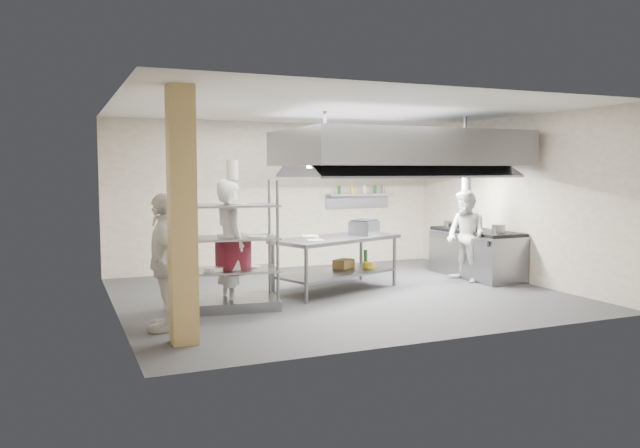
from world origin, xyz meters
name	(u,v)px	position (x,y,z in m)	size (l,w,h in m)	color
floor	(340,294)	(0.00, 0.00, 0.00)	(7.00, 7.00, 0.00)	#2B2B2D
ceiling	(340,109)	(0.00, 0.00, 3.00)	(7.00, 7.00, 0.00)	silver
wall_back	(279,196)	(0.00, 3.00, 1.50)	(7.00, 7.00, 0.00)	gray
wall_left	(113,208)	(-3.50, 0.00, 1.50)	(6.00, 6.00, 0.00)	gray
wall_right	(513,199)	(3.50, 0.00, 1.50)	(6.00, 6.00, 0.00)	gray
column	(182,216)	(-2.90, -1.90, 1.50)	(0.30, 0.30, 3.00)	tan
exhaust_hood	(398,149)	(1.30, 0.40, 2.40)	(4.00, 2.50, 0.60)	gray
hood_strip_a	(352,167)	(0.40, 0.40, 2.08)	(1.60, 0.12, 0.04)	white
hood_strip_b	(441,167)	(2.20, 0.40, 2.08)	(1.60, 0.12, 0.04)	white
wall_shelf	(360,195)	(1.80, 2.84, 1.50)	(1.50, 0.28, 0.04)	gray
island	(336,264)	(0.07, 0.29, 0.46)	(2.27, 0.95, 0.91)	slate
island_worktop	(336,239)	(0.07, 0.29, 0.88)	(2.27, 0.95, 0.06)	gray
island_undershelf	(336,273)	(0.07, 0.29, 0.30)	(2.09, 0.85, 0.04)	slate
pass_rack	(234,245)	(-1.87, -0.38, 0.94)	(1.26, 0.73, 1.88)	slate
cooking_range	(476,255)	(3.08, 0.50, 0.42)	(0.80, 2.00, 0.84)	gray
range_top	(476,231)	(3.08, 0.50, 0.87)	(0.78, 1.96, 0.06)	black
chef_head	(230,244)	(-1.90, -0.25, 0.95)	(0.69, 0.45, 1.90)	silver
chef_line	(466,236)	(2.60, 0.17, 0.83)	(0.81, 0.63, 1.66)	silver
chef_plating	(165,262)	(-3.00, -1.19, 0.87)	(1.02, 0.43, 1.75)	white
griddle	(364,228)	(0.68, 0.47, 1.03)	(0.48, 0.38, 0.24)	slate
wicker_basket	(344,264)	(0.34, 0.59, 0.40)	(0.36, 0.24, 0.16)	olive
stockpot	(468,225)	(2.99, 0.65, 0.98)	(0.23, 0.23, 0.16)	gray
plate_stack	(235,268)	(-1.87, -0.38, 0.60)	(0.28, 0.28, 0.05)	silver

